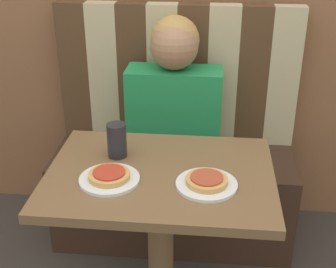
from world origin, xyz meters
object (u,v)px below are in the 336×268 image
(person, at_px, (174,88))
(plate_left, at_px, (109,179))
(pizza_left, at_px, (109,175))
(pizza_right, at_px, (207,180))
(drinking_cup, at_px, (117,140))
(plate_right, at_px, (207,184))

(person, xyz_separation_m, plate_left, (-0.17, -0.66, -0.10))
(person, relative_size, pizza_left, 4.67)
(plate_left, bearing_deg, pizza_right, 0.00)
(plate_left, bearing_deg, drinking_cup, 92.19)
(plate_right, distance_m, pizza_right, 0.02)
(person, bearing_deg, pizza_left, -104.41)
(plate_left, distance_m, pizza_left, 0.02)
(plate_left, xyz_separation_m, drinking_cup, (-0.01, 0.18, 0.06))
(person, height_order, pizza_left, person)
(person, relative_size, plate_left, 3.17)
(plate_left, bearing_deg, pizza_left, 180.00)
(plate_right, bearing_deg, pizza_left, 180.00)
(drinking_cup, bearing_deg, plate_left, -87.81)
(person, bearing_deg, plate_left, -104.41)
(person, height_order, plate_right, person)
(plate_left, xyz_separation_m, pizza_right, (0.34, 0.00, 0.02))
(plate_left, relative_size, plate_right, 1.00)
(person, bearing_deg, plate_right, -75.59)
(plate_right, relative_size, drinking_cup, 1.60)
(pizza_right, bearing_deg, plate_right, 180.00)
(plate_right, xyz_separation_m, drinking_cup, (-0.35, 0.18, 0.06))
(plate_left, xyz_separation_m, pizza_left, (-0.00, 0.00, 0.02))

